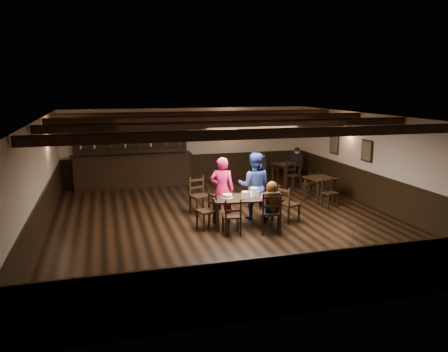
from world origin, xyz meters
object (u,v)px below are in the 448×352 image
object	(u,v)px
chair_near_left	(232,214)
chair_near_right	(271,210)
woman_pink	(222,190)
bar_counter	(132,166)
cake	(227,196)
dining_table	(246,200)
man_blue	(254,186)

from	to	relation	value
chair_near_left	chair_near_right	size ratio (longest dim) A/B	0.87
woman_pink	bar_counter	world-z (taller)	bar_counter
woman_pink	bar_counter	xyz separation A→B (m)	(-1.94, 4.82, -0.13)
cake	bar_counter	bearing A→B (deg)	110.36
dining_table	man_blue	bearing A→B (deg)	54.63
cake	bar_counter	world-z (taller)	bar_counter
cake	dining_table	bearing A→B (deg)	-8.93
chair_near_right	man_blue	xyz separation A→B (m)	(0.04, 1.35, 0.29)
chair_near_left	cake	xyz separation A→B (m)	(0.06, 0.66, 0.27)
chair_near_right	bar_counter	bearing A→B (deg)	114.59
chair_near_right	cake	size ratio (longest dim) A/B	3.47
woman_pink	man_blue	distance (m)	0.90
chair_near_left	cake	bearing A→B (deg)	84.71
chair_near_right	bar_counter	size ratio (longest dim) A/B	0.25
chair_near_left	woman_pink	distance (m)	1.15
chair_near_right	cake	bearing A→B (deg)	134.87
man_blue	bar_counter	world-z (taller)	bar_counter
dining_table	chair_near_left	world-z (taller)	chair_near_left
chair_near_right	cake	distance (m)	1.21
dining_table	man_blue	world-z (taller)	man_blue
chair_near_right	bar_counter	xyz separation A→B (m)	(-2.80, 6.11, 0.12)
bar_counter	chair_near_right	bearing A→B (deg)	-65.41
dining_table	chair_near_right	xyz separation A→B (m)	(0.36, -0.77, -0.08)
woman_pink	bar_counter	bearing A→B (deg)	-51.84
dining_table	chair_near_right	bearing A→B (deg)	-64.76
man_blue	bar_counter	size ratio (longest dim) A/B	0.43
cake	chair_near_left	bearing A→B (deg)	-95.29
dining_table	chair_near_left	bearing A→B (deg)	-132.92
man_blue	cake	xyz separation A→B (m)	(-0.89, -0.50, -0.10)
chair_near_right	cake	xyz separation A→B (m)	(-0.84, 0.85, 0.19)
dining_table	bar_counter	bearing A→B (deg)	114.49
bar_counter	cake	bearing A→B (deg)	-69.64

